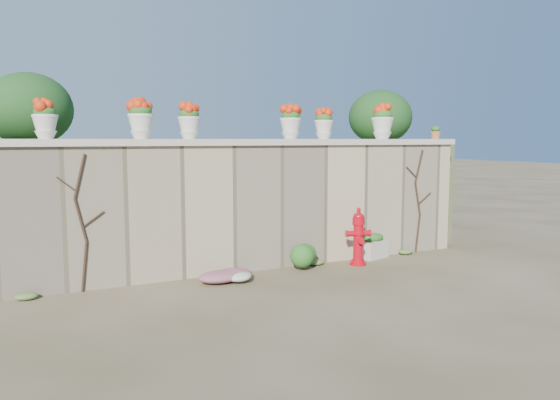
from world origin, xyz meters
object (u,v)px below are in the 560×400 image
fire_hydrant (358,236)px  planter_box (373,246)px  urn_pot_0 (45,119)px  terracotta_pot (435,133)px

fire_hydrant → planter_box: fire_hydrant is taller
urn_pot_0 → planter_box: bearing=-2.7°
terracotta_pot → fire_hydrant: bearing=-164.7°
fire_hydrant → terracotta_pot: terracotta_pot is taller
planter_box → urn_pot_0: size_ratio=1.14×
urn_pot_0 → terracotta_pot: (6.86, 0.00, -0.15)m
urn_pot_0 → terracotta_pot: size_ratio=2.19×
urn_pot_0 → terracotta_pot: urn_pot_0 is taller
terracotta_pot → planter_box: bearing=-171.1°
planter_box → urn_pot_0: 5.68m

